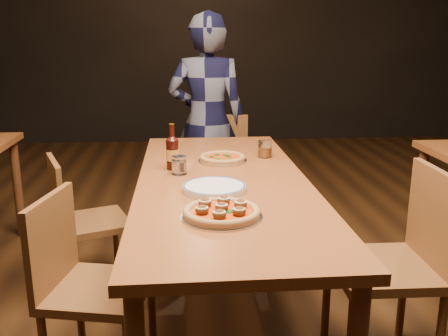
{
  "coord_description": "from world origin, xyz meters",
  "views": [
    {
      "loc": [
        -0.19,
        -2.25,
        1.41
      ],
      "look_at": [
        0.0,
        -0.05,
        0.82
      ],
      "focal_mm": 40.0,
      "sensor_mm": 36.0,
      "label": 1
    }
  ],
  "objects": [
    {
      "name": "chair_main_sw",
      "position": [
        -0.7,
        0.41,
        0.41
      ],
      "size": [
        0.49,
        0.49,
        0.81
      ],
      "primitive_type": null,
      "rotation": [
        0.0,
        0.0,
        1.93
      ],
      "color": "brown",
      "rests_on": "ground"
    },
    {
      "name": "pizza_meatball",
      "position": [
        -0.05,
        -0.5,
        0.77
      ],
      "size": [
        0.31,
        0.31,
        0.06
      ],
      "rotation": [
        0.0,
        0.0,
        0.08
      ],
      "color": "#B7B7BF",
      "rests_on": "table_main"
    },
    {
      "name": "plate_stack",
      "position": [
        -0.05,
        -0.17,
        0.76
      ],
      "size": [
        0.28,
        0.28,
        0.03
      ],
      "primitive_type": "cylinder",
      "color": "white",
      "rests_on": "table_main"
    },
    {
      "name": "ground",
      "position": [
        0.0,
        0.0,
        0.0
      ],
      "size": [
        9.0,
        9.0,
        0.0
      ],
      "primitive_type": "plane",
      "color": "black"
    },
    {
      "name": "table_main",
      "position": [
        0.0,
        0.0,
        0.68
      ],
      "size": [
        0.8,
        2.0,
        0.75
      ],
      "color": "brown",
      "rests_on": "ground"
    },
    {
      "name": "chair_end",
      "position": [
        0.06,
        1.16,
        0.44
      ],
      "size": [
        0.47,
        0.47,
        0.89
      ],
      "primitive_type": null,
      "rotation": [
        0.0,
        0.0,
        -0.15
      ],
      "color": "brown",
      "rests_on": "ground"
    },
    {
      "name": "diner",
      "position": [
        -0.0,
        1.35,
        0.79
      ],
      "size": [
        0.63,
        0.47,
        1.57
      ],
      "primitive_type": "imported",
      "rotation": [
        0.0,
        0.0,
        2.97
      ],
      "color": "black",
      "rests_on": "ground"
    },
    {
      "name": "amber_glass",
      "position": [
        0.27,
        0.43,
        0.8
      ],
      "size": [
        0.08,
        0.08,
        0.1
      ],
      "primitive_type": "cylinder",
      "color": "#9E4911",
      "rests_on": "table_main"
    },
    {
      "name": "beer_bottle",
      "position": [
        -0.24,
        0.21,
        0.83
      ],
      "size": [
        0.06,
        0.06,
        0.23
      ],
      "rotation": [
        0.0,
        0.0,
        -0.22
      ],
      "color": "black",
      "rests_on": "table_main"
    },
    {
      "name": "chair_main_e",
      "position": [
        0.65,
        -0.38,
        0.46
      ],
      "size": [
        0.44,
        0.44,
        0.92
      ],
      "primitive_type": null,
      "rotation": [
        0.0,
        0.0,
        -1.59
      ],
      "color": "brown",
      "rests_on": "ground"
    },
    {
      "name": "chair_main_nw",
      "position": [
        -0.54,
        -0.39,
        0.42
      ],
      "size": [
        0.47,
        0.47,
        0.84
      ],
      "primitive_type": null,
      "rotation": [
        0.0,
        0.0,
        1.36
      ],
      "color": "brown",
      "rests_on": "ground"
    },
    {
      "name": "water_glass",
      "position": [
        -0.21,
        0.11,
        0.8
      ],
      "size": [
        0.07,
        0.07,
        0.09
      ],
      "primitive_type": "cylinder",
      "color": "white",
      "rests_on": "table_main"
    },
    {
      "name": "pizza_margherita",
      "position": [
        0.03,
        0.35,
        0.77
      ],
      "size": [
        0.26,
        0.26,
        0.03
      ],
      "rotation": [
        0.0,
        0.0,
        -0.01
      ],
      "color": "#B7B7BF",
      "rests_on": "table_main"
    }
  ]
}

